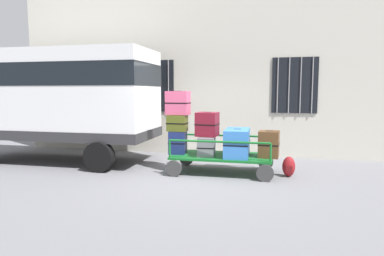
# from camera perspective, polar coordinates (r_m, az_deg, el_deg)

# --- Properties ---
(ground_plane) EXTENTS (40.00, 40.00, 0.00)m
(ground_plane) POSITION_cam_1_polar(r_m,az_deg,el_deg) (7.48, 0.58, -8.02)
(ground_plane) COLOR slate
(building_wall) EXTENTS (12.00, 0.38, 5.00)m
(building_wall) POSITION_cam_1_polar(r_m,az_deg,el_deg) (9.91, 3.95, 9.98)
(building_wall) COLOR beige
(building_wall) RESTS_ON ground
(van) EXTENTS (4.93, 2.01, 2.87)m
(van) POSITION_cam_1_polar(r_m,az_deg,el_deg) (9.50, -21.29, 5.29)
(van) COLOR white
(van) RESTS_ON ground
(luggage_cart) EXTENTS (2.29, 1.22, 0.40)m
(luggage_cart) POSITION_cam_1_polar(r_m,az_deg,el_deg) (7.71, 5.04, -5.04)
(luggage_cart) COLOR #146023
(luggage_cart) RESTS_ON ground
(cart_railing) EXTENTS (2.18, 1.09, 0.40)m
(cart_railing) POSITION_cam_1_polar(r_m,az_deg,el_deg) (7.64, 5.06, -2.13)
(cart_railing) COLOR #146023
(cart_railing) RESTS_ON luggage_cart
(suitcase_left_bottom) EXTENTS (0.41, 0.49, 0.52)m
(suitcase_left_bottom) POSITION_cam_1_polar(r_m,az_deg,el_deg) (7.87, -2.39, -2.41)
(suitcase_left_bottom) COLOR navy
(suitcase_left_bottom) RESTS_ON luggage_cart
(suitcase_left_middle) EXTENTS (0.46, 0.34, 0.37)m
(suitcase_left_middle) POSITION_cam_1_polar(r_m,az_deg,el_deg) (7.77, -2.49, 0.82)
(suitcase_left_middle) COLOR #4C5119
(suitcase_left_middle) RESTS_ON suitcase_left_bottom
(suitcase_left_top) EXTENTS (0.55, 0.37, 0.55)m
(suitcase_left_top) POSITION_cam_1_polar(r_m,az_deg,el_deg) (7.80, -2.39, 4.24)
(suitcase_left_top) COLOR #CC4C72
(suitcase_left_top) RESTS_ON suitcase_left_middle
(suitcase_midleft_bottom) EXTENTS (0.45, 0.79, 0.42)m
(suitcase_midleft_bottom) POSITION_cam_1_polar(r_m,az_deg,el_deg) (7.68, 2.48, -2.99)
(suitcase_midleft_bottom) COLOR slate
(suitcase_midleft_bottom) RESTS_ON luggage_cart
(suitcase_midleft_middle) EXTENTS (0.52, 0.48, 0.55)m
(suitcase_midleft_middle) POSITION_cam_1_polar(r_m,az_deg,el_deg) (7.68, 2.58, 0.65)
(suitcase_midleft_middle) COLOR maroon
(suitcase_midleft_middle) RESTS_ON suitcase_midleft_bottom
(suitcase_center_bottom) EXTENTS (0.54, 0.98, 0.61)m
(suitcase_center_bottom) POSITION_cam_1_polar(r_m,az_deg,el_deg) (7.58, 7.61, -2.45)
(suitcase_center_bottom) COLOR #3372C6
(suitcase_center_bottom) RESTS_ON luggage_cart
(suitcase_midright_bottom) EXTENTS (0.47, 0.47, 0.58)m
(suitcase_midright_bottom) POSITION_cam_1_polar(r_m,az_deg,el_deg) (7.57, 12.81, -2.67)
(suitcase_midright_bottom) COLOR brown
(suitcase_midright_bottom) RESTS_ON luggage_cart
(backpack) EXTENTS (0.27, 0.22, 0.44)m
(backpack) POSITION_cam_1_polar(r_m,az_deg,el_deg) (7.64, 15.97, -6.29)
(backpack) COLOR maroon
(backpack) RESTS_ON ground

